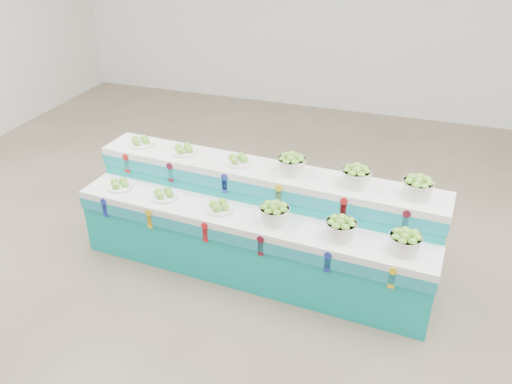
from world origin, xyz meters
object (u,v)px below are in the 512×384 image
Objects in this scene: display_stand at (256,224)px; basket_lower_left at (274,213)px; plate_upper_mid at (184,149)px; basket_upper_right at (418,187)px.

display_stand is 0.47m from basket_lower_left.
display_stand is at bearing -17.58° from plate_upper_mid.
basket_lower_left is 1.03× the size of plate_upper_mid.
display_stand is 1.09m from plate_upper_mid.
plate_upper_mid is 0.97× the size of basket_upper_right.
basket_lower_left is 1.28m from plate_upper_mid.
display_stand is 13.43× the size of plate_upper_mid.
basket_upper_right is at bearing 8.63° from display_stand.
basket_upper_right is at bearing 16.68° from basket_lower_left.
plate_upper_mid reaches higher than basket_lower_left.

